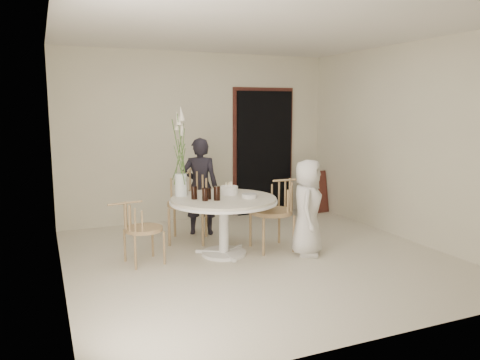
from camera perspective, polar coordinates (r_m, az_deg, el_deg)
name	(u,v)px	position (r m, az deg, el deg)	size (l,w,h in m)	color
ground	(258,257)	(5.86, 2.16, -9.36)	(4.50, 4.50, 0.00)	beige
room_shell	(258,125)	(5.57, 2.26, 6.68)	(4.50, 4.50, 4.50)	silver
doorway	(264,153)	(8.08, 2.94, 3.31)	(1.00, 0.10, 2.10)	black
door_trim	(263,149)	(8.11, 2.82, 3.76)	(1.12, 0.03, 2.22)	maroon
table	(224,207)	(5.79, -2.01, -3.27)	(1.33, 1.33, 0.73)	white
picture_frame	(314,192)	(8.24, 9.02, -1.50)	(0.55, 0.04, 0.73)	maroon
chair_far	(189,194)	(6.54, -6.23, -1.76)	(0.69, 0.71, 0.97)	tan
chair_right	(281,204)	(6.09, 5.02, -2.87)	(0.57, 0.53, 0.92)	tan
chair_left	(135,223)	(5.58, -12.71, -5.19)	(0.50, 0.47, 0.77)	tan
girl	(200,186)	(6.76, -4.87, -0.77)	(0.51, 0.34, 1.40)	black
boy	(308,208)	(5.86, 8.24, -3.36)	(0.59, 0.38, 1.20)	silver
birthday_cake	(229,190)	(5.96, -1.33, -1.26)	(0.22, 0.22, 0.16)	white
cola_tumbler_a	(205,194)	(5.57, -4.27, -1.76)	(0.07, 0.07, 0.15)	black
cola_tumbler_b	(217,193)	(5.59, -2.82, -1.63)	(0.08, 0.08, 0.17)	black
cola_tumbler_c	(194,193)	(5.68, -5.61, -1.55)	(0.07, 0.07, 0.16)	black
cola_tumbler_d	(209,194)	(5.67, -3.85, -1.65)	(0.06, 0.06, 0.14)	black
plate_stack	(249,196)	(5.75, 1.14, -1.94)	(0.18, 0.18, 0.05)	silver
flower_vase	(180,162)	(5.85, -7.27, 2.24)	(0.15, 0.15, 1.12)	silver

